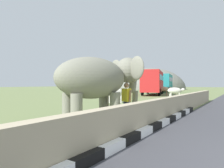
{
  "coord_description": "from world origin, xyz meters",
  "views": [
    {
      "loc": [
        -4.72,
        1.6,
        1.6
      ],
      "look_at": [
        2.26,
        6.15,
        1.6
      ],
      "focal_mm": 32.19,
      "sensor_mm": 36.0,
      "label": 1
    }
  ],
  "objects_px": {
    "cow_far": "(175,91)",
    "cow_mid": "(164,89)",
    "bus_teal": "(165,82)",
    "elephant": "(99,79)",
    "bus_red": "(153,81)",
    "cow_near": "(116,93)",
    "person_handler": "(126,99)"
  },
  "relations": [
    {
      "from": "cow_far",
      "to": "cow_mid",
      "type": "bearing_deg",
      "value": 28.11
    },
    {
      "from": "bus_teal",
      "to": "cow_far",
      "type": "xyz_separation_m",
      "value": [
        -18.13,
        -7.16,
        -1.21
      ]
    },
    {
      "from": "elephant",
      "to": "cow_far",
      "type": "bearing_deg",
      "value": 4.24
    },
    {
      "from": "bus_red",
      "to": "cow_far",
      "type": "height_order",
      "value": "bus_red"
    },
    {
      "from": "bus_red",
      "to": "cow_mid",
      "type": "distance_m",
      "value": 2.25
    },
    {
      "from": "bus_teal",
      "to": "cow_near",
      "type": "distance_m",
      "value": 26.11
    },
    {
      "from": "bus_teal",
      "to": "cow_near",
      "type": "relative_size",
      "value": 5.46
    },
    {
      "from": "person_handler",
      "to": "cow_far",
      "type": "height_order",
      "value": "person_handler"
    },
    {
      "from": "cow_near",
      "to": "bus_red",
      "type": "bearing_deg",
      "value": 9.36
    },
    {
      "from": "bus_teal",
      "to": "cow_near",
      "type": "bearing_deg",
      "value": -170.32
    },
    {
      "from": "cow_near",
      "to": "bus_teal",
      "type": "bearing_deg",
      "value": 9.68
    },
    {
      "from": "cow_mid",
      "to": "bus_teal",
      "type": "bearing_deg",
      "value": 17.92
    },
    {
      "from": "person_handler",
      "to": "elephant",
      "type": "bearing_deg",
      "value": 151.54
    },
    {
      "from": "bus_red",
      "to": "cow_mid",
      "type": "height_order",
      "value": "bus_red"
    },
    {
      "from": "person_handler",
      "to": "bus_teal",
      "type": "bearing_deg",
      "value": 15.53
    },
    {
      "from": "elephant",
      "to": "cow_near",
      "type": "bearing_deg",
      "value": 27.35
    },
    {
      "from": "bus_red",
      "to": "bus_teal",
      "type": "distance_m",
      "value": 11.68
    },
    {
      "from": "cow_near",
      "to": "cow_mid",
      "type": "distance_m",
      "value": 13.74
    },
    {
      "from": "cow_near",
      "to": "cow_far",
      "type": "xyz_separation_m",
      "value": [
        7.59,
        -2.77,
        0.0
      ]
    },
    {
      "from": "elephant",
      "to": "bus_teal",
      "type": "xyz_separation_m",
      "value": [
        33.23,
        8.28,
        0.27
      ]
    },
    {
      "from": "bus_red",
      "to": "cow_far",
      "type": "relative_size",
      "value": 5.24
    },
    {
      "from": "bus_red",
      "to": "elephant",
      "type": "bearing_deg",
      "value": -164.0
    },
    {
      "from": "bus_teal",
      "to": "person_handler",
      "type": "bearing_deg",
      "value": -164.47
    },
    {
      "from": "person_handler",
      "to": "cow_mid",
      "type": "distance_m",
      "value": 20.71
    },
    {
      "from": "bus_teal",
      "to": "cow_mid",
      "type": "height_order",
      "value": "bus_teal"
    },
    {
      "from": "elephant",
      "to": "cow_near",
      "type": "relative_size",
      "value": 2.28
    },
    {
      "from": "person_handler",
      "to": "cow_far",
      "type": "bearing_deg",
      "value": 7.17
    },
    {
      "from": "elephant",
      "to": "cow_near",
      "type": "distance_m",
      "value": 8.52
    },
    {
      "from": "elephant",
      "to": "bus_red",
      "type": "height_order",
      "value": "bus_red"
    },
    {
      "from": "cow_near",
      "to": "cow_mid",
      "type": "relative_size",
      "value": 0.92
    },
    {
      "from": "bus_red",
      "to": "cow_far",
      "type": "bearing_deg",
      "value": -142.33
    },
    {
      "from": "bus_red",
      "to": "cow_mid",
      "type": "relative_size",
      "value": 4.86
    }
  ]
}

